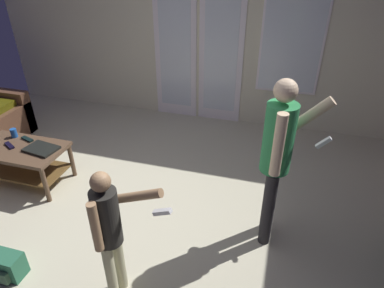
{
  "coord_description": "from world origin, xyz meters",
  "views": [
    {
      "loc": [
        1.36,
        -2.29,
        2.44
      ],
      "look_at": [
        0.7,
        0.01,
        1.0
      ],
      "focal_mm": 31.73,
      "sensor_mm": 36.0,
      "label": 1
    }
  ],
  "objects_px": {
    "person_child": "(110,228)",
    "coffee_table": "(23,157)",
    "person_adult": "(278,152)",
    "backpack": "(3,265)",
    "laptop_closed": "(41,149)",
    "cup_near_edge": "(14,133)",
    "tv_remote_black": "(27,139)",
    "dvd_remote_slim": "(9,145)"
  },
  "relations": [
    {
      "from": "backpack",
      "to": "tv_remote_black",
      "type": "xyz_separation_m",
      "value": [
        -0.71,
        1.32,
        0.36
      ]
    },
    {
      "from": "person_child",
      "to": "cup_near_edge",
      "type": "height_order",
      "value": "person_child"
    },
    {
      "from": "coffee_table",
      "to": "person_adult",
      "type": "height_order",
      "value": "person_adult"
    },
    {
      "from": "tv_remote_black",
      "to": "coffee_table",
      "type": "bearing_deg",
      "value": -62.72
    },
    {
      "from": "dvd_remote_slim",
      "to": "cup_near_edge",
      "type": "bearing_deg",
      "value": 143.47
    },
    {
      "from": "person_adult",
      "to": "dvd_remote_slim",
      "type": "relative_size",
      "value": 9.24
    },
    {
      "from": "cup_near_edge",
      "to": "coffee_table",
      "type": "bearing_deg",
      "value": -40.28
    },
    {
      "from": "backpack",
      "to": "dvd_remote_slim",
      "type": "xyz_separation_m",
      "value": [
        -0.81,
        1.15,
        0.36
      ]
    },
    {
      "from": "person_adult",
      "to": "laptop_closed",
      "type": "bearing_deg",
      "value": 177.3
    },
    {
      "from": "person_child",
      "to": "coffee_table",
      "type": "bearing_deg",
      "value": 148.33
    },
    {
      "from": "laptop_closed",
      "to": "cup_near_edge",
      "type": "relative_size",
      "value": 3.32
    },
    {
      "from": "coffee_table",
      "to": "laptop_closed",
      "type": "height_order",
      "value": "laptop_closed"
    },
    {
      "from": "person_child",
      "to": "cup_near_edge",
      "type": "distance_m",
      "value": 2.28
    },
    {
      "from": "cup_near_edge",
      "to": "tv_remote_black",
      "type": "relative_size",
      "value": 0.61
    },
    {
      "from": "coffee_table",
      "to": "backpack",
      "type": "xyz_separation_m",
      "value": [
        0.69,
        -1.16,
        -0.22
      ]
    },
    {
      "from": "laptop_closed",
      "to": "tv_remote_black",
      "type": "bearing_deg",
      "value": 162.88
    },
    {
      "from": "dvd_remote_slim",
      "to": "coffee_table",
      "type": "bearing_deg",
      "value": 33.17
    },
    {
      "from": "cup_near_edge",
      "to": "tv_remote_black",
      "type": "height_order",
      "value": "cup_near_edge"
    },
    {
      "from": "person_adult",
      "to": "backpack",
      "type": "xyz_separation_m",
      "value": [
        -2.07,
        -1.06,
        -0.83
      ]
    },
    {
      "from": "person_child",
      "to": "tv_remote_black",
      "type": "height_order",
      "value": "person_child"
    },
    {
      "from": "laptop_closed",
      "to": "cup_near_edge",
      "type": "bearing_deg",
      "value": 170.1
    },
    {
      "from": "laptop_closed",
      "to": "cup_near_edge",
      "type": "xyz_separation_m",
      "value": [
        -0.48,
        0.16,
        0.04
      ]
    },
    {
      "from": "coffee_table",
      "to": "backpack",
      "type": "height_order",
      "value": "coffee_table"
    },
    {
      "from": "laptop_closed",
      "to": "tv_remote_black",
      "type": "xyz_separation_m",
      "value": [
        -0.3,
        0.14,
        -0.0
      ]
    },
    {
      "from": "coffee_table",
      "to": "laptop_closed",
      "type": "distance_m",
      "value": 0.3
    },
    {
      "from": "person_adult",
      "to": "cup_near_edge",
      "type": "bearing_deg",
      "value": 174.65
    },
    {
      "from": "person_adult",
      "to": "tv_remote_black",
      "type": "height_order",
      "value": "person_adult"
    },
    {
      "from": "backpack",
      "to": "person_adult",
      "type": "bearing_deg",
      "value": 27.18
    },
    {
      "from": "dvd_remote_slim",
      "to": "backpack",
      "type": "bearing_deg",
      "value": -26.47
    },
    {
      "from": "laptop_closed",
      "to": "cup_near_edge",
      "type": "height_order",
      "value": "cup_near_edge"
    },
    {
      "from": "person_child",
      "to": "tv_remote_black",
      "type": "xyz_separation_m",
      "value": [
        -1.72,
        1.21,
        -0.24
      ]
    },
    {
      "from": "coffee_table",
      "to": "tv_remote_black",
      "type": "distance_m",
      "value": 0.22
    },
    {
      "from": "backpack",
      "to": "tv_remote_black",
      "type": "bearing_deg",
      "value": 118.41
    },
    {
      "from": "coffee_table",
      "to": "person_adult",
      "type": "xyz_separation_m",
      "value": [
        2.76,
        -0.09,
        0.61
      ]
    },
    {
      "from": "person_adult",
      "to": "person_child",
      "type": "bearing_deg",
      "value": -138.08
    },
    {
      "from": "coffee_table",
      "to": "dvd_remote_slim",
      "type": "height_order",
      "value": "dvd_remote_slim"
    },
    {
      "from": "laptop_closed",
      "to": "backpack",
      "type": "bearing_deg",
      "value": -61.93
    },
    {
      "from": "person_adult",
      "to": "cup_near_edge",
      "type": "xyz_separation_m",
      "value": [
        -2.97,
        0.28,
        -0.43
      ]
    },
    {
      "from": "coffee_table",
      "to": "laptop_closed",
      "type": "xyz_separation_m",
      "value": [
        0.27,
        0.02,
        0.14
      ]
    },
    {
      "from": "coffee_table",
      "to": "dvd_remote_slim",
      "type": "distance_m",
      "value": 0.19
    },
    {
      "from": "person_adult",
      "to": "person_child",
      "type": "height_order",
      "value": "person_adult"
    },
    {
      "from": "coffee_table",
      "to": "dvd_remote_slim",
      "type": "xyz_separation_m",
      "value": [
        -0.12,
        -0.01,
        0.14
      ]
    }
  ]
}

